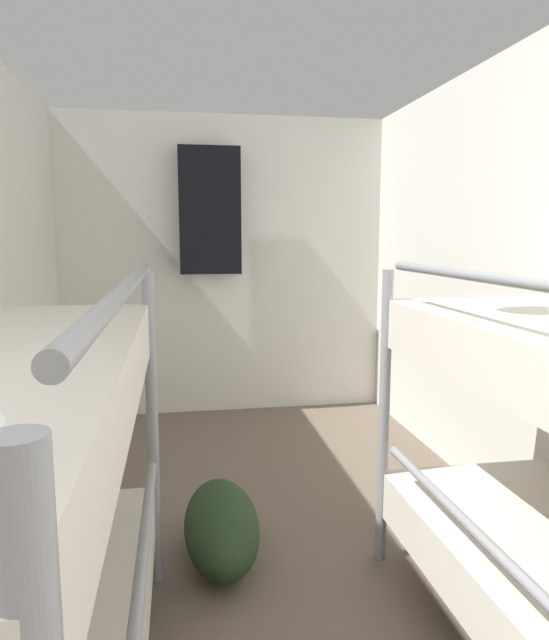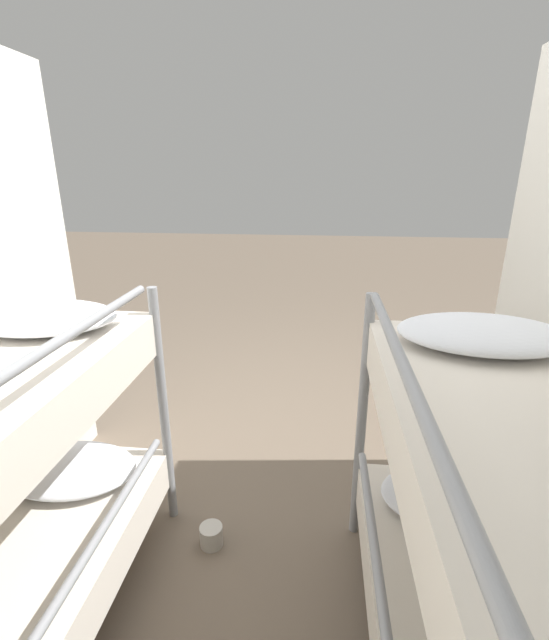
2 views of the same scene
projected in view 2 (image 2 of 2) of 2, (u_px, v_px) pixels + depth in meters
ground_plane at (274, 452)px, 2.71m from camera, size 20.00×20.00×0.00m
bunk_stack_left_near at (533, 591)px, 1.11m from camera, size 0.77×1.78×1.25m
tin_can at (211, 536)px, 2.02m from camera, size 0.11×0.11×0.10m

